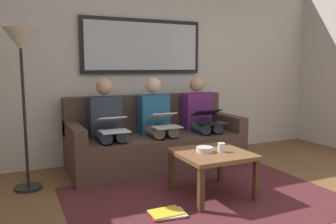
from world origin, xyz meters
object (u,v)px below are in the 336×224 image
at_px(laptop_silver, 164,121).
at_px(person_right, 107,123).
at_px(cup, 221,147).
at_px(bowl, 205,149).
at_px(magazine_stack, 167,214).
at_px(person_left, 200,117).
at_px(person_middle, 156,120).
at_px(standing_lamp, 21,57).
at_px(framed_mirror, 143,46).
at_px(laptop_black, 209,117).
at_px(laptop_white, 113,124).
at_px(coffee_table, 212,158).
at_px(couch, 155,141).

relative_size(laptop_silver, person_right, 0.34).
bearing_deg(cup, laptop_silver, -78.66).
distance_m(bowl, magazine_stack, 0.75).
bearing_deg(person_left, laptop_silver, 19.89).
height_order(person_middle, standing_lamp, standing_lamp).
bearing_deg(standing_lamp, person_middle, -172.69).
height_order(framed_mirror, person_right, framed_mirror).
relative_size(bowl, person_left, 0.15).
relative_size(laptop_black, laptop_white, 1.02).
bearing_deg(person_middle, coffee_table, 95.55).
height_order(person_middle, person_right, same).
bearing_deg(cup, person_middle, -80.83).
height_order(bowl, person_middle, person_middle).
bearing_deg(coffee_table, bowl, -23.05).
distance_m(person_left, laptop_silver, 0.68).
distance_m(cup, laptop_white, 1.27).
distance_m(bowl, laptop_black, 1.08).
distance_m(coffee_table, laptop_black, 1.09).
xyz_separation_m(laptop_silver, standing_lamp, (1.55, -0.03, 0.74)).
height_order(laptop_white, magazine_stack, laptop_white).
height_order(framed_mirror, laptop_silver, framed_mirror).
bearing_deg(person_right, couch, -173.87).
xyz_separation_m(person_middle, laptop_silver, (0.00, 0.23, 0.02)).
xyz_separation_m(couch, laptop_white, (0.64, 0.31, 0.32)).
bearing_deg(bowl, laptop_white, -52.31).
distance_m(person_middle, magazine_stack, 1.60).
height_order(framed_mirror, coffee_table, framed_mirror).
xyz_separation_m(couch, magazine_stack, (0.49, 1.47, -0.29)).
relative_size(couch, bowl, 13.25).
height_order(cup, person_right, person_right).
distance_m(coffee_table, cup, 0.14).
distance_m(framed_mirror, coffee_table, 1.99).
relative_size(couch, framed_mirror, 1.29).
relative_size(person_left, magazine_stack, 3.52).
relative_size(framed_mirror, magazine_stack, 5.25).
distance_m(framed_mirror, cup, 1.97).
xyz_separation_m(framed_mirror, person_right, (0.64, 0.46, -0.94)).
bearing_deg(standing_lamp, laptop_silver, 178.80).
bearing_deg(laptop_white, coffee_table, 129.49).
bearing_deg(person_left, couch, -6.13).
relative_size(cup, laptop_white, 0.23).
xyz_separation_m(framed_mirror, bowl, (-0.04, 1.58, -1.08)).
xyz_separation_m(magazine_stack, standing_lamp, (1.06, -1.20, 1.35)).
bearing_deg(laptop_white, laptop_black, -179.65).
relative_size(bowl, person_middle, 0.15).
bearing_deg(laptop_silver, person_middle, -90.00).
height_order(bowl, standing_lamp, standing_lamp).
bearing_deg(laptop_black, bowl, 56.09).
relative_size(cup, person_middle, 0.08).
bearing_deg(framed_mirror, laptop_white, 47.31).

